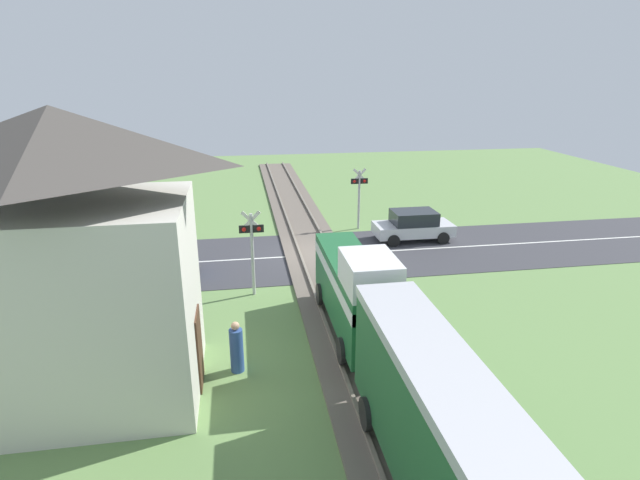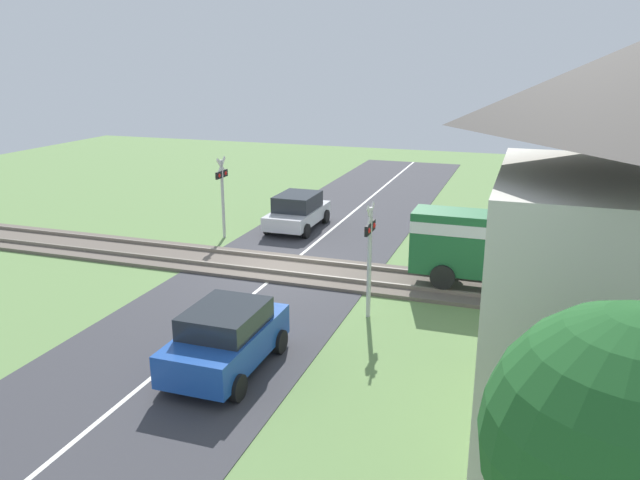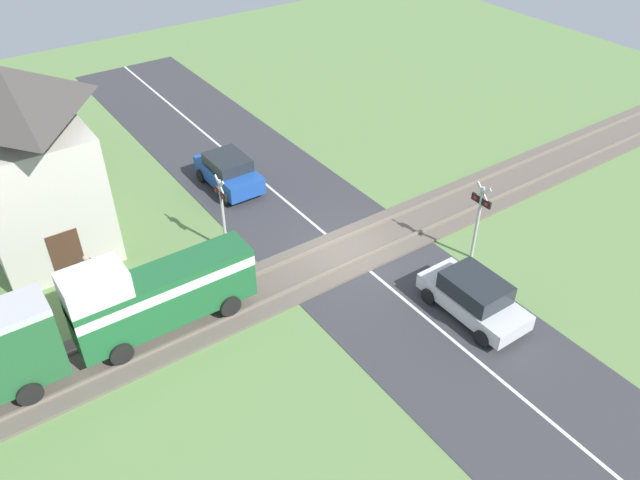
% 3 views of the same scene
% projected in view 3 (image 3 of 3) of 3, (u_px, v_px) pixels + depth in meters
% --- Properties ---
extents(ground_plane, '(60.00, 60.00, 0.00)m').
position_uv_depth(ground_plane, '(348.00, 253.00, 24.38)').
color(ground_plane, '#66894C').
extents(road_surface, '(48.00, 6.40, 0.02)m').
position_uv_depth(road_surface, '(348.00, 253.00, 24.38)').
color(road_surface, '#38383D').
rests_on(road_surface, ground_plane).
extents(track_bed, '(2.80, 48.00, 0.24)m').
position_uv_depth(track_bed, '(348.00, 252.00, 24.34)').
color(track_bed, '#665B51').
rests_on(track_bed, ground_plane).
extents(car_near_crossing, '(3.87, 1.87, 1.51)m').
position_uv_depth(car_near_crossing, '(474.00, 296.00, 21.17)').
color(car_near_crossing, silver).
rests_on(car_near_crossing, ground_plane).
extents(car_far_side, '(3.63, 1.88, 1.56)m').
position_uv_depth(car_far_side, '(229.00, 171.00, 27.87)').
color(car_far_side, '#1E4CA8').
rests_on(car_far_side, ground_plane).
extents(crossing_signal_west_approach, '(0.90, 0.18, 3.28)m').
position_uv_depth(crossing_signal_west_approach, '(479.00, 212.00, 22.94)').
color(crossing_signal_west_approach, '#B7B7B7').
rests_on(crossing_signal_west_approach, ground_plane).
extents(crossing_signal_east_approach, '(0.90, 0.18, 3.28)m').
position_uv_depth(crossing_signal_east_approach, '(222.00, 205.00, 23.34)').
color(crossing_signal_east_approach, '#B7B7B7').
rests_on(crossing_signal_east_approach, ground_plane).
extents(station_building, '(5.89, 4.41, 7.33)m').
position_uv_depth(station_building, '(28.00, 165.00, 22.81)').
color(station_building, beige).
rests_on(station_building, ground_plane).
extents(pedestrian_by_station, '(0.38, 0.38, 1.53)m').
position_uv_depth(pedestrian_by_station, '(90.00, 274.00, 22.27)').
color(pedestrian_by_station, '#2D4C8E').
rests_on(pedestrian_by_station, ground_plane).
extents(tree_by_station, '(3.01, 3.01, 4.72)m').
position_uv_depth(tree_by_station, '(7.00, 120.00, 26.62)').
color(tree_by_station, brown).
rests_on(tree_by_station, ground_plane).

